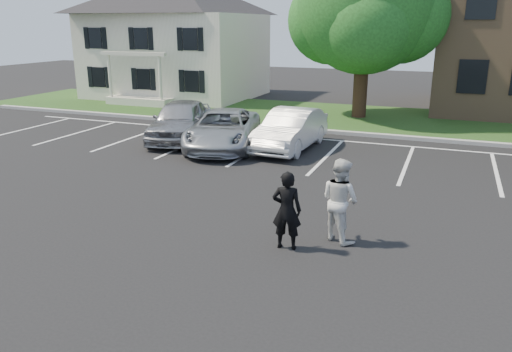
{
  "coord_description": "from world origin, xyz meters",
  "views": [
    {
      "loc": [
        4.01,
        -9.21,
        4.59
      ],
      "look_at": [
        0.0,
        1.0,
        1.25
      ],
      "focal_mm": 35.0,
      "sensor_mm": 36.0,
      "label": 1
    }
  ],
  "objects": [
    {
      "name": "curb",
      "position": [
        0.0,
        12.0,
        0.07
      ],
      "size": [
        40.0,
        0.3,
        0.15
      ],
      "primitive_type": "cube",
      "color": "gray",
      "rests_on": "ground"
    },
    {
      "name": "grass_strip",
      "position": [
        0.0,
        16.0,
        0.04
      ],
      "size": [
        44.0,
        8.0,
        0.08
      ],
      "primitive_type": "cube",
      "color": "#244414",
      "rests_on": "ground"
    },
    {
      "name": "car_white_sedan",
      "position": [
        -1.59,
        8.65,
        0.75
      ],
      "size": [
        1.81,
        4.64,
        1.51
      ],
      "primitive_type": "imported",
      "rotation": [
        0.0,
        0.0,
        -0.05
      ],
      "color": "silver",
      "rests_on": "ground"
    },
    {
      "name": "stall_lines",
      "position": [
        1.4,
        8.95,
        0.01
      ],
      "size": [
        34.0,
        5.36,
        0.01
      ],
      "color": "silver",
      "rests_on": "ground"
    },
    {
      "name": "house",
      "position": [
        -13.0,
        19.97,
        3.83
      ],
      "size": [
        10.3,
        9.22,
        7.6
      ],
      "color": "beige",
      "rests_on": "ground"
    },
    {
      "name": "car_silver_west",
      "position": [
        -6.27,
        8.48,
        0.82
      ],
      "size": [
        3.1,
        5.17,
        1.65
      ],
      "primitive_type": "imported",
      "rotation": [
        0.0,
        0.0,
        0.25
      ],
      "color": "#9D9DA2",
      "rests_on": "ground"
    },
    {
      "name": "man_black_suit",
      "position": [
        1.03,
        0.14,
        0.85
      ],
      "size": [
        0.68,
        0.5,
        1.71
      ],
      "primitive_type": "imported",
      "rotation": [
        0.0,
        0.0,
        3.3
      ],
      "color": "black",
      "rests_on": "ground"
    },
    {
      "name": "man_white_shirt",
      "position": [
        1.98,
        0.97,
        0.93
      ],
      "size": [
        1.14,
        1.08,
        1.86
      ],
      "primitive_type": "imported",
      "rotation": [
        0.0,
        0.0,
        2.58
      ],
      "color": "silver",
      "rests_on": "ground"
    },
    {
      "name": "tree",
      "position": [
        -0.25,
        16.27,
        5.35
      ],
      "size": [
        7.8,
        7.2,
        8.8
      ],
      "color": "black",
      "rests_on": "ground"
    },
    {
      "name": "car_silver_minivan",
      "position": [
        -4.07,
        7.9,
        0.72
      ],
      "size": [
        3.63,
        5.63,
        1.44
      ],
      "primitive_type": "imported",
      "rotation": [
        0.0,
        0.0,
        0.26
      ],
      "color": "#A8ACB0",
      "rests_on": "ground"
    },
    {
      "name": "ground_plane",
      "position": [
        0.0,
        0.0,
        0.0
      ],
      "size": [
        90.0,
        90.0,
        0.0
      ],
      "primitive_type": "plane",
      "color": "black",
      "rests_on": "ground"
    }
  ]
}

